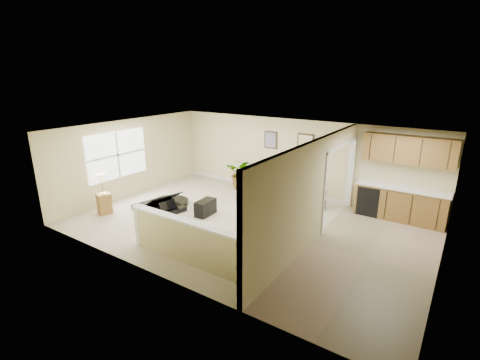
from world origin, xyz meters
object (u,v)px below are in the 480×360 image
Objects in this scene: loveseat at (285,191)px; palm_plant at (242,174)px; accent_table at (272,181)px; small_plant at (321,201)px; piano at (160,192)px; lamp_stand at (104,197)px; piano_bench at (206,208)px.

palm_plant is (-1.77, 0.20, 0.23)m from loveseat.
accent_table reaches higher than small_plant.
piano is 1.13× the size of loveseat.
accent_table is (-0.62, 0.25, 0.14)m from loveseat.
piano is 3.65m from accent_table.
accent_table is at bearing 152.28° from loveseat.
lamp_stand is at bearing -143.04° from small_plant.
loveseat is at bearing 177.29° from small_plant.
lamp_stand is at bearing -116.98° from palm_plant.
palm_plant is at bearing 83.83° from piano.
palm_plant is 4.57m from lamp_stand.
lamp_stand is (-2.51, -1.52, 0.28)m from piano_bench.
loveseat is at bearing 60.57° from piano_bench.
piano_bench is 0.60× the size of palm_plant.
piano reaches higher than lamp_stand.
lamp_stand is at bearing -140.64° from loveseat.
piano_bench is 2.70m from loveseat.
loveseat is 1.23m from small_plant.
loveseat reaches higher than piano_bench.
loveseat is (2.74, 2.72, -0.20)m from piano.
piano reaches higher than accent_table.
piano is at bearing -108.42° from palm_plant.
palm_plant is at bearing 99.80° from piano_bench.
small_plant is 6.34m from lamp_stand.
piano is 1.59m from lamp_stand.
loveseat is 1.39× the size of palm_plant.
piano_bench is at bearing -105.16° from accent_table.
piano is at bearing 46.23° from lamp_stand.
lamp_stand is at bearing -148.90° from piano_bench.
loveseat is 1.29× the size of lamp_stand.
lamp_stand reaches higher than small_plant.
small_plant is at bearing -8.56° from loveseat.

